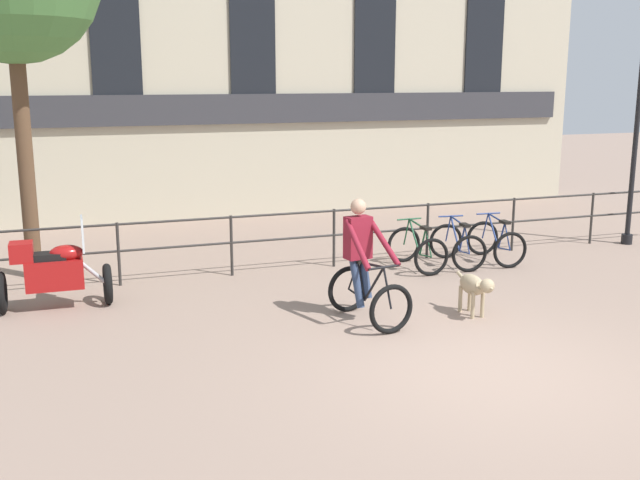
{
  "coord_description": "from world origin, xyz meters",
  "views": [
    {
      "loc": [
        -4.65,
        -7.05,
        3.35
      ],
      "look_at": [
        -1.1,
        2.86,
        1.05
      ],
      "focal_mm": 42.0,
      "sensor_mm": 36.0,
      "label": 1
    }
  ],
  "objects_px": {
    "parked_motorcycle": "(53,272)",
    "dog": "(475,286)",
    "parked_bicycle_near_lamp": "(417,249)",
    "parked_bicycle_mid_left": "(457,246)",
    "cyclist_with_bike": "(364,267)",
    "street_lamp": "(638,112)",
    "parked_bicycle_mid_right": "(496,242)"
  },
  "relations": [
    {
      "from": "parked_motorcycle",
      "to": "dog",
      "type": "bearing_deg",
      "value": -112.01
    },
    {
      "from": "parked_bicycle_near_lamp",
      "to": "parked_bicycle_mid_left",
      "type": "distance_m",
      "value": 0.81
    },
    {
      "from": "cyclist_with_bike",
      "to": "street_lamp",
      "type": "xyz_separation_m",
      "value": [
        6.99,
        2.68,
        1.91
      ]
    },
    {
      "from": "parked_bicycle_mid_right",
      "to": "street_lamp",
      "type": "relative_size",
      "value": 0.24
    },
    {
      "from": "parked_bicycle_mid_right",
      "to": "street_lamp",
      "type": "distance_m",
      "value": 4.1
    },
    {
      "from": "dog",
      "to": "parked_motorcycle",
      "type": "xyz_separation_m",
      "value": [
        -5.63,
        2.39,
        0.12
      ]
    },
    {
      "from": "cyclist_with_bike",
      "to": "street_lamp",
      "type": "height_order",
      "value": "street_lamp"
    },
    {
      "from": "parked_bicycle_near_lamp",
      "to": "street_lamp",
      "type": "bearing_deg",
      "value": -176.21
    },
    {
      "from": "cyclist_with_bike",
      "to": "street_lamp",
      "type": "relative_size",
      "value": 0.35
    },
    {
      "from": "cyclist_with_bike",
      "to": "street_lamp",
      "type": "bearing_deg",
      "value": 12.01
    },
    {
      "from": "dog",
      "to": "parked_bicycle_mid_left",
      "type": "distance_m",
      "value": 3.0
    },
    {
      "from": "cyclist_with_bike",
      "to": "parked_motorcycle",
      "type": "xyz_separation_m",
      "value": [
        -4.08,
        1.99,
        -0.2
      ]
    },
    {
      "from": "dog",
      "to": "street_lamp",
      "type": "xyz_separation_m",
      "value": [
        5.45,
        3.09,
        2.24
      ]
    },
    {
      "from": "parked_bicycle_mid_left",
      "to": "street_lamp",
      "type": "relative_size",
      "value": 0.25
    },
    {
      "from": "parked_bicycle_near_lamp",
      "to": "parked_bicycle_mid_left",
      "type": "xyz_separation_m",
      "value": [
        0.81,
        0.0,
        0.0
      ]
    },
    {
      "from": "cyclist_with_bike",
      "to": "parked_bicycle_mid_left",
      "type": "distance_m",
      "value": 3.67
    },
    {
      "from": "parked_bicycle_mid_left",
      "to": "parked_bicycle_near_lamp",
      "type": "bearing_deg",
      "value": 6.24
    },
    {
      "from": "dog",
      "to": "parked_bicycle_mid_left",
      "type": "bearing_deg",
      "value": 63.24
    },
    {
      "from": "parked_bicycle_near_lamp",
      "to": "parked_bicycle_mid_right",
      "type": "relative_size",
      "value": 0.96
    },
    {
      "from": "parked_bicycle_mid_left",
      "to": "street_lamp",
      "type": "bearing_deg",
      "value": -168.6
    },
    {
      "from": "cyclist_with_bike",
      "to": "parked_bicycle_near_lamp",
      "type": "xyz_separation_m",
      "value": [
        2.01,
        2.31,
        -0.41
      ]
    },
    {
      "from": "parked_bicycle_near_lamp",
      "to": "street_lamp",
      "type": "relative_size",
      "value": 0.23
    },
    {
      "from": "cyclist_with_bike",
      "to": "street_lamp",
      "type": "distance_m",
      "value": 7.73
    },
    {
      "from": "cyclist_with_bike",
      "to": "parked_bicycle_near_lamp",
      "type": "relative_size",
      "value": 1.52
    },
    {
      "from": "parked_motorcycle",
      "to": "parked_bicycle_mid_left",
      "type": "bearing_deg",
      "value": -86.36
    },
    {
      "from": "parked_bicycle_mid_left",
      "to": "parked_bicycle_mid_right",
      "type": "distance_m",
      "value": 0.81
    },
    {
      "from": "cyclist_with_bike",
      "to": "parked_bicycle_mid_left",
      "type": "bearing_deg",
      "value": 30.31
    },
    {
      "from": "dog",
      "to": "parked_bicycle_near_lamp",
      "type": "distance_m",
      "value": 2.75
    },
    {
      "from": "street_lamp",
      "to": "parked_motorcycle",
      "type": "bearing_deg",
      "value": -176.4
    },
    {
      "from": "parked_bicycle_mid_right",
      "to": "parked_bicycle_near_lamp",
      "type": "bearing_deg",
      "value": 4.35
    },
    {
      "from": "cyclist_with_bike",
      "to": "dog",
      "type": "relative_size",
      "value": 1.83
    },
    {
      "from": "parked_motorcycle",
      "to": "parked_bicycle_mid_left",
      "type": "xyz_separation_m",
      "value": [
        6.9,
        0.32,
        -0.2
      ]
    }
  ]
}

